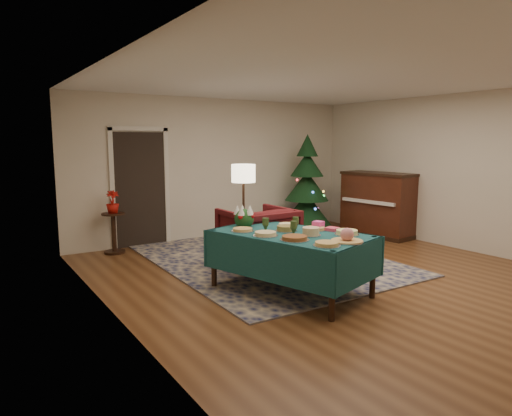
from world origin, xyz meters
TOP-DOWN VIEW (x-y plane):
  - room_shell at (0.00, 0.00)m, footprint 7.00×7.00m
  - doorway at (-1.60, 3.48)m, footprint 1.08×0.04m
  - rug at (-0.29, 1.40)m, footprint 3.28×4.26m
  - buffet_table at (-0.93, -0.06)m, footprint 1.64×2.18m
  - platter_0 at (-1.05, -0.83)m, footprint 0.30×0.30m
  - platter_1 at (-0.72, -0.81)m, footprint 0.37×0.37m
  - platter_2 at (-0.44, -0.52)m, footprint 0.30×0.30m
  - platter_3 at (-1.15, -0.41)m, footprint 0.34×0.34m
  - platter_4 at (-0.83, -0.32)m, footprint 0.24×0.24m
  - platter_5 at (-0.56, -0.08)m, footprint 0.28×0.28m
  - platter_6 at (-1.29, -0.03)m, footprint 0.30×0.30m
  - platter_7 at (-0.91, 0.07)m, footprint 0.28×0.28m
  - platter_8 at (-0.70, 0.32)m, footprint 0.27×0.27m
  - platter_9 at (-1.37, 0.36)m, footprint 0.29×0.29m
  - goblet_0 at (-1.15, 0.18)m, footprint 0.08×0.08m
  - goblet_1 at (-0.79, 0.04)m, footprint 0.08×0.08m
  - goblet_2 at (-1.00, -0.19)m, footprint 0.08×0.08m
  - napkin_stack at (-0.40, -0.21)m, footprint 0.19×0.19m
  - gift_box at (-0.47, -0.03)m, footprint 0.15×0.15m
  - centerpiece at (-1.17, 0.66)m, footprint 0.27×0.27m
  - armchair at (-0.59, 1.19)m, footprint 0.98×0.92m
  - floor_lamp at (-0.62, 1.55)m, footprint 0.37×0.37m
  - side_table at (-2.18, 3.19)m, footprint 0.38×0.38m
  - potted_plant at (-2.18, 3.19)m, footprint 0.21×0.38m
  - christmas_tree at (1.76, 2.90)m, footprint 1.20×1.20m
  - piano at (2.67, 1.77)m, footprint 0.82×1.52m

SIDE VIEW (x-z plane):
  - rug at x=-0.29m, z-range 0.00..0.02m
  - side_table at x=-2.18m, z-range -0.01..0.68m
  - armchair at x=-0.59m, z-range 0.00..0.99m
  - buffet_table at x=-0.93m, z-range 0.23..0.98m
  - piano at x=2.67m, z-range -0.01..1.25m
  - platter_5 at x=-0.56m, z-range 0.75..0.80m
  - platter_8 at x=-0.70m, z-range 0.75..0.80m
  - platter_9 at x=-1.37m, z-range 0.75..0.80m
  - napkin_stack at x=-0.40m, z-range 0.76..0.80m
  - platter_0 at x=-1.05m, z-range 0.75..0.80m
  - platter_3 at x=-1.15m, z-range 0.75..0.81m
  - platter_6 at x=-1.29m, z-range 0.75..0.81m
  - platter_2 at x=-0.44m, z-range 0.75..0.82m
  - platter_7 at x=-0.91m, z-range 0.75..0.83m
  - potted_plant at x=-2.18m, z-range 0.69..0.90m
  - platter_4 at x=-0.83m, z-range 0.75..0.86m
  - gift_box at x=-0.47m, z-range 0.76..0.86m
  - platter_1 at x=-0.72m, z-range 0.74..0.90m
  - goblet_0 at x=-1.15m, z-range 0.76..0.94m
  - goblet_1 at x=-0.79m, z-range 0.76..0.94m
  - goblet_2 at x=-1.00m, z-range 0.76..0.94m
  - centerpiece at x=-1.17m, z-range 0.73..1.04m
  - christmas_tree at x=1.76m, z-range -0.10..1.92m
  - doorway at x=-1.60m, z-range 0.02..2.18m
  - floor_lamp at x=-0.62m, z-range 0.53..2.06m
  - room_shell at x=0.00m, z-range -2.15..4.85m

